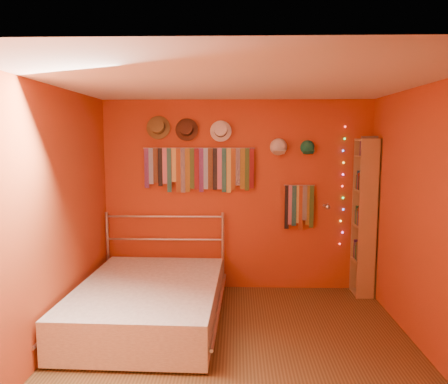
# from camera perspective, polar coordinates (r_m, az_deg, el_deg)

# --- Properties ---
(ground) EXTENTS (3.50, 3.50, 0.00)m
(ground) POSITION_cam_1_polar(r_m,az_deg,el_deg) (4.44, 1.65, -19.81)
(ground) COLOR #4F381B
(ground) RESTS_ON ground
(back_wall) EXTENTS (3.50, 0.02, 2.50)m
(back_wall) POSITION_cam_1_polar(r_m,az_deg,el_deg) (5.76, 1.70, -0.49)
(back_wall) COLOR #AD341B
(back_wall) RESTS_ON ground
(right_wall) EXTENTS (0.02, 3.50, 2.50)m
(right_wall) POSITION_cam_1_polar(r_m,az_deg,el_deg) (4.40, 25.23, -3.51)
(right_wall) COLOR #AD341B
(right_wall) RESTS_ON ground
(left_wall) EXTENTS (0.02, 3.50, 2.50)m
(left_wall) POSITION_cam_1_polar(r_m,az_deg,el_deg) (4.39, -21.82, -3.35)
(left_wall) COLOR #AD341B
(left_wall) RESTS_ON ground
(ceiling) EXTENTS (3.50, 3.50, 0.02)m
(ceiling) POSITION_cam_1_polar(r_m,az_deg,el_deg) (3.99, 1.78, 14.19)
(ceiling) COLOR white
(ceiling) RESTS_ON back_wall
(tie_rack) EXTENTS (1.45, 0.03, 0.58)m
(tie_rack) POSITION_cam_1_polar(r_m,az_deg,el_deg) (5.68, -3.19, 3.17)
(tie_rack) COLOR silver
(tie_rack) RESTS_ON back_wall
(small_tie_rack) EXTENTS (0.40, 0.03, 0.60)m
(small_tie_rack) POSITION_cam_1_polar(r_m,az_deg,el_deg) (5.77, 9.80, -1.69)
(small_tie_rack) COLOR silver
(small_tie_rack) RESTS_ON back_wall
(fedora_olive) EXTENTS (0.31, 0.17, 0.30)m
(fedora_olive) POSITION_cam_1_polar(r_m,az_deg,el_deg) (5.70, -8.64, 8.42)
(fedora_olive) COLOR brown
(fedora_olive) RESTS_ON back_wall
(fedora_brown) EXTENTS (0.29, 0.16, 0.29)m
(fedora_brown) POSITION_cam_1_polar(r_m,az_deg,el_deg) (5.65, -4.92, 8.22)
(fedora_brown) COLOR #482719
(fedora_brown) RESTS_ON back_wall
(fedora_white) EXTENTS (0.28, 0.15, 0.27)m
(fedora_white) POSITION_cam_1_polar(r_m,az_deg,el_deg) (5.62, -0.44, 8.05)
(fedora_white) COLOR white
(fedora_white) RESTS_ON back_wall
(cap_white) EXTENTS (0.20, 0.25, 0.20)m
(cap_white) POSITION_cam_1_polar(r_m,az_deg,el_deg) (5.68, 7.13, 5.84)
(cap_white) COLOR white
(cap_white) RESTS_ON back_wall
(cap_green) EXTENTS (0.18, 0.23, 0.18)m
(cap_green) POSITION_cam_1_polar(r_m,az_deg,el_deg) (5.73, 10.83, 5.74)
(cap_green) COLOR #186F51
(cap_green) RESTS_ON back_wall
(fairy_lights) EXTENTS (0.06, 0.02, 1.55)m
(fairy_lights) POSITION_cam_1_polar(r_m,az_deg,el_deg) (5.87, 15.25, 0.73)
(fairy_lights) COLOR #FF3333
(fairy_lights) RESTS_ON back_wall
(reading_lamp) EXTENTS (0.07, 0.28, 0.08)m
(reading_lamp) POSITION_cam_1_polar(r_m,az_deg,el_deg) (5.67, 13.33, -1.87)
(reading_lamp) COLOR silver
(reading_lamp) RESTS_ON back_wall
(bookshelf) EXTENTS (0.25, 0.34, 2.00)m
(bookshelf) POSITION_cam_1_polar(r_m,az_deg,el_deg) (5.82, 18.27, -3.08)
(bookshelf) COLOR #A9844C
(bookshelf) RESTS_ON ground
(bed) EXTENTS (1.62, 2.17, 1.04)m
(bed) POSITION_cam_1_polar(r_m,az_deg,el_deg) (4.95, -9.75, -13.96)
(bed) COLOR silver
(bed) RESTS_ON ground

